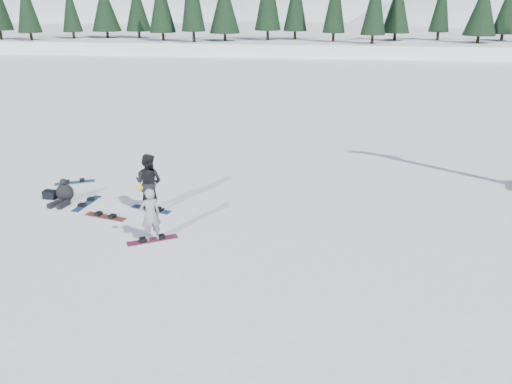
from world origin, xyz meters
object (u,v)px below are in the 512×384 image
at_px(snowboarder_woman, 150,215).
at_px(snowboard_loose_a, 86,204).
at_px(snowboard_loose_c, 75,182).
at_px(snowboard_loose_b, 106,217).
at_px(snowboarder_man, 149,182).
at_px(gear_bag, 50,195).
at_px(seated_rider, 64,193).

relative_size(snowboarder_woman, snowboard_loose_a, 1.21).
xyz_separation_m(snowboarder_woman, snowboard_loose_c, (-4.63, 4.41, -0.83)).
bearing_deg(snowboard_loose_b, snowboarder_man, 45.20).
bearing_deg(snowboard_loose_c, gear_bag, -119.53).
height_order(snowboarder_man, gear_bag, snowboarder_man).
xyz_separation_m(gear_bag, snowboard_loose_c, (0.11, 1.65, -0.14)).
xyz_separation_m(gear_bag, snowboard_loose_b, (2.65, -1.31, -0.14)).
height_order(snowboarder_man, seated_rider, snowboarder_man).
distance_m(seated_rider, snowboard_loose_a, 0.89).
relative_size(snowboarder_woman, gear_bag, 4.02).
bearing_deg(snowboard_loose_b, snowboard_loose_c, 144.58).
xyz_separation_m(snowboarder_man, snowboard_loose_b, (-1.30, -0.79, -0.98)).
bearing_deg(snowboarder_man, snowboard_loose_b, 42.05).
xyz_separation_m(seated_rider, snowboard_loose_b, (1.95, -1.05, -0.32)).
height_order(seated_rider, snowboard_loose_b, seated_rider).
xyz_separation_m(snowboarder_woman, gear_bag, (-4.74, 2.76, -0.70)).
bearing_deg(snowboard_loose_a, snowboard_loose_c, 42.55).
xyz_separation_m(snowboarder_man, snowboard_loose_c, (-3.83, 2.17, -0.98)).
height_order(snowboarder_woman, snowboard_loose_b, snowboarder_woman).
height_order(seated_rider, snowboard_loose_c, seated_rider).
bearing_deg(snowboard_loose_b, snowboard_loose_a, 152.95).
relative_size(seated_rider, snowboard_loose_c, 0.73).
bearing_deg(snowboarder_woman, snowboarder_man, -105.93).
distance_m(snowboard_loose_a, snowboard_loose_b, 1.49).
xyz_separation_m(seated_rider, snowboard_loose_a, (0.82, -0.07, -0.32)).
bearing_deg(seated_rider, snowboard_loose_b, -10.47).
bearing_deg(seated_rider, gear_bag, 177.88).
bearing_deg(gear_bag, snowboarder_man, -7.55).
height_order(snowboarder_woman, seated_rider, snowboarder_woman).
relative_size(seated_rider, snowboard_loose_a, 0.73).
distance_m(snowboarder_woman, gear_bag, 5.53).
relative_size(seated_rider, gear_bag, 2.45).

